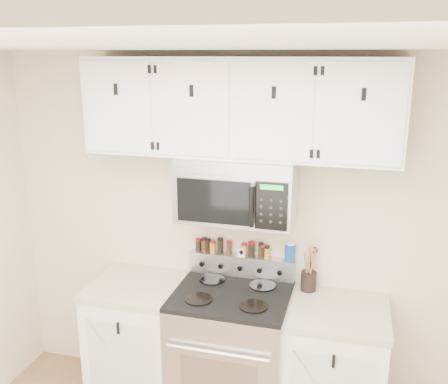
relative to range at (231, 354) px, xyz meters
name	(u,v)px	position (x,y,z in m)	size (l,w,h in m)	color
back_wall	(243,234)	(0.00, 0.32, 0.76)	(3.50, 0.01, 2.50)	#C5B694
ceiling	(121,48)	(0.00, -1.43, 2.01)	(3.50, 3.50, 0.01)	white
range	(231,354)	(0.00, 0.00, 0.00)	(0.76, 0.65, 1.10)	#B7B7BA
base_cabinet_left	(140,341)	(-0.69, 0.02, -0.03)	(0.64, 0.62, 0.92)	white
base_cabinet_right	(334,371)	(0.69, 0.02, -0.03)	(0.64, 0.62, 0.92)	white
microwave	(237,189)	(0.00, 0.13, 1.14)	(0.76, 0.44, 0.42)	#9E9EA3
upper_cabinets	(239,108)	(0.00, 0.15, 1.66)	(2.00, 0.35, 0.62)	white
utensil_crock	(309,280)	(0.48, 0.23, 0.51)	(0.11, 0.11, 0.31)	black
kitchen_timer	(242,252)	(0.00, 0.28, 0.64)	(0.05, 0.04, 0.06)	white
salt_canister	(290,252)	(0.34, 0.28, 0.68)	(0.07, 0.07, 0.13)	#154395
spice_jar_0	(198,245)	(-0.32, 0.28, 0.66)	(0.04, 0.04, 0.10)	black
spice_jar_1	(204,245)	(-0.28, 0.28, 0.67)	(0.04, 0.04, 0.11)	#422A10
spice_jar_2	(207,245)	(-0.25, 0.28, 0.66)	(0.04, 0.04, 0.10)	black
spice_jar_3	(213,247)	(-0.21, 0.28, 0.66)	(0.04, 0.04, 0.09)	orange
spice_jar_4	(220,246)	(-0.16, 0.28, 0.67)	(0.04, 0.04, 0.12)	black
spice_jar_5	(229,248)	(-0.09, 0.28, 0.66)	(0.04, 0.04, 0.10)	#452A10
spice_jar_6	(244,249)	(0.02, 0.28, 0.66)	(0.04, 0.04, 0.09)	gold
spice_jar_7	(251,249)	(0.07, 0.28, 0.67)	(0.05, 0.05, 0.11)	black
spice_jar_8	(261,250)	(0.14, 0.28, 0.67)	(0.04, 0.04, 0.11)	#3D230E
spice_jar_9	(263,251)	(0.15, 0.28, 0.66)	(0.04, 0.04, 0.10)	black
spice_jar_10	(267,252)	(0.18, 0.28, 0.66)	(0.04, 0.04, 0.09)	gold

